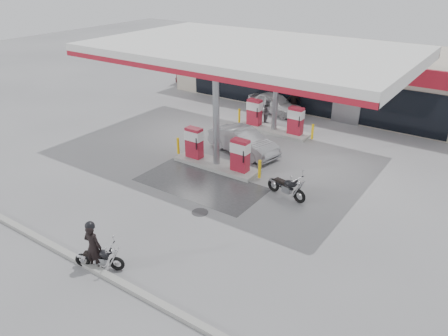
% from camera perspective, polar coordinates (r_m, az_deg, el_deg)
% --- Properties ---
extents(ground, '(90.00, 90.00, 0.00)m').
position_cam_1_polar(ground, '(20.67, -4.20, -1.77)').
color(ground, gray).
rests_on(ground, ground).
extents(wet_patch, '(6.00, 3.00, 0.00)m').
position_cam_1_polar(wet_patch, '(20.40, -3.09, -2.13)').
color(wet_patch, '#4C4C4F').
rests_on(wet_patch, ground).
extents(drain_cover, '(0.70, 0.70, 0.01)m').
position_cam_1_polar(drain_cover, '(18.22, -3.16, -5.79)').
color(drain_cover, '#38383A').
rests_on(drain_cover, ground).
extents(kerb, '(28.00, 0.25, 0.15)m').
position_cam_1_polar(kerb, '(16.61, -19.62, -10.64)').
color(kerb, gray).
rests_on(kerb, ground).
extents(store_building, '(22.00, 8.22, 4.00)m').
position_cam_1_polar(store_building, '(33.17, 13.42, 11.94)').
color(store_building, beige).
rests_on(store_building, ground).
extents(canopy, '(16.00, 10.02, 5.51)m').
position_cam_1_polar(canopy, '(22.85, 3.44, 14.96)').
color(canopy, silver).
rests_on(canopy, ground).
extents(pump_island_near, '(5.14, 1.30, 1.78)m').
position_cam_1_polar(pump_island_near, '(21.80, -0.99, 1.88)').
color(pump_island_near, '#9E9E99').
rests_on(pump_island_near, ground).
extents(pump_island_far, '(5.14, 1.30, 1.78)m').
position_cam_1_polar(pump_island_far, '(26.57, 6.58, 6.18)').
color(pump_island_far, '#9E9E99').
rests_on(pump_island_far, ground).
extents(main_motorcycle, '(1.64, 0.93, 0.90)m').
position_cam_1_polar(main_motorcycle, '(15.55, -15.86, -11.32)').
color(main_motorcycle, black).
rests_on(main_motorcycle, ground).
extents(biker_main, '(0.71, 0.55, 1.74)m').
position_cam_1_polar(biker_main, '(15.35, -16.73, -9.82)').
color(biker_main, black).
rests_on(biker_main, ground).
extents(parked_motorcycle, '(2.05, 0.87, 1.06)m').
position_cam_1_polar(parked_motorcycle, '(19.28, 8.23, -2.55)').
color(parked_motorcycle, black).
rests_on(parked_motorcycle, ground).
extents(sedan_white, '(4.17, 2.25, 1.35)m').
position_cam_1_polar(sedan_white, '(30.02, 6.63, 8.40)').
color(sedan_white, silver).
rests_on(sedan_white, ground).
extents(attendant, '(0.82, 0.93, 1.62)m').
position_cam_1_polar(attendant, '(27.81, 5.79, 7.33)').
color(attendant, slate).
rests_on(attendant, ground).
extents(hatchback_silver, '(4.36, 2.26, 1.37)m').
position_cam_1_polar(hatchback_silver, '(23.39, 2.55, 3.50)').
color(hatchback_silver, gray).
rests_on(hatchback_silver, ground).
extents(parked_car_left, '(4.73, 2.69, 1.29)m').
position_cam_1_polar(parked_car_left, '(36.63, -2.89, 11.66)').
color(parked_car_left, '#511118').
rests_on(parked_car_left, ground).
extents(parked_car_right, '(4.31, 2.68, 1.11)m').
position_cam_1_polar(parked_car_right, '(30.25, 21.15, 6.73)').
color(parked_car_right, black).
rests_on(parked_car_right, ground).
extents(biker_walking, '(1.07, 0.77, 1.69)m').
position_cam_1_polar(biker_walking, '(29.80, 9.04, 8.47)').
color(biker_walking, black).
rests_on(biker_walking, ground).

